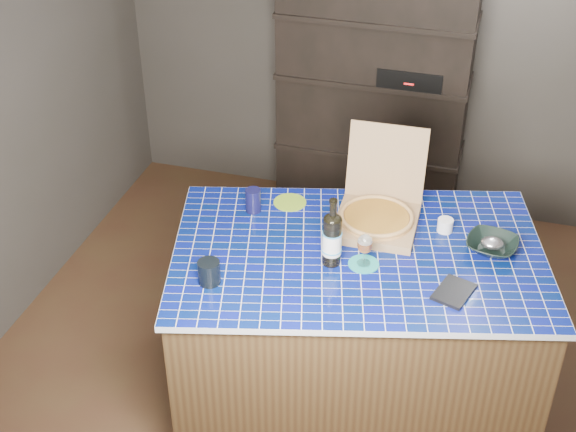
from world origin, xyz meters
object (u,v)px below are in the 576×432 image
(pizza_box, at_px, (377,214))
(bowl, at_px, (492,245))
(mead_bottle, at_px, (332,239))
(kitchen_island, at_px, (354,328))
(wine_glass, at_px, (365,244))
(dvd_case, at_px, (454,292))

(pizza_box, distance_m, bowl, 0.56)
(mead_bottle, height_order, bowl, mead_bottle)
(kitchen_island, bearing_deg, bowl, 2.75)
(mead_bottle, relative_size, wine_glass, 2.15)
(mead_bottle, height_order, wine_glass, mead_bottle)
(mead_bottle, xyz_separation_m, bowl, (0.69, 0.30, -0.11))
(kitchen_island, distance_m, pizza_box, 0.59)
(kitchen_island, xyz_separation_m, bowl, (0.59, 0.18, 0.50))
(mead_bottle, bearing_deg, kitchen_island, 48.72)
(pizza_box, height_order, dvd_case, pizza_box)
(wine_glass, distance_m, bowl, 0.62)
(dvd_case, bearing_deg, pizza_box, 152.44)
(pizza_box, distance_m, mead_bottle, 0.40)
(wine_glass, bearing_deg, bowl, 26.63)
(kitchen_island, height_order, mead_bottle, mead_bottle)
(pizza_box, relative_size, wine_glass, 3.02)
(bowl, bearing_deg, kitchen_island, -162.73)
(pizza_box, xyz_separation_m, bowl, (0.55, -0.06, -0.03))
(kitchen_island, distance_m, wine_glass, 0.59)
(pizza_box, bearing_deg, mead_bottle, -112.59)
(kitchen_island, height_order, wine_glass, wine_glass)
(kitchen_island, distance_m, dvd_case, 0.69)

